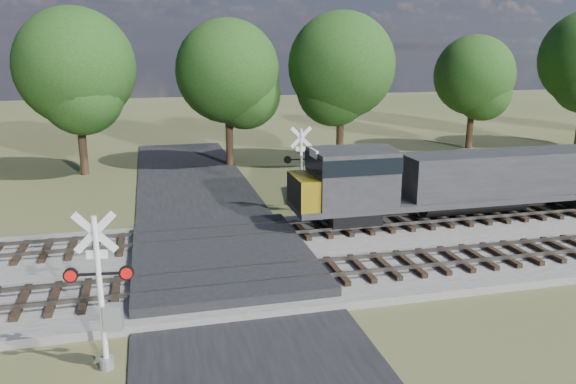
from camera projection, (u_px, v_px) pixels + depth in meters
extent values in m
plane|color=#424C28|center=(224.00, 270.00, 22.20)|extent=(160.00, 160.00, 0.00)
cube|color=gray|center=(446.00, 242.00, 24.96)|extent=(140.00, 10.00, 0.30)
cube|color=black|center=(224.00, 269.00, 22.19)|extent=(7.00, 60.00, 0.08)
cube|color=#262628|center=(222.00, 258.00, 22.59)|extent=(7.00, 9.00, 0.62)
cube|color=black|center=(285.00, 276.00, 20.69)|extent=(44.00, 2.60, 0.18)
cube|color=#5A554D|center=(489.00, 259.00, 21.84)|extent=(140.00, 0.08, 0.15)
cube|color=#5A554D|center=(469.00, 247.00, 23.19)|extent=(140.00, 0.08, 0.15)
cube|color=black|center=(259.00, 233.00, 25.38)|extent=(44.00, 2.60, 0.18)
cube|color=#5A554D|center=(428.00, 222.00, 26.54)|extent=(140.00, 0.08, 0.15)
cube|color=#5A554D|center=(414.00, 213.00, 27.88)|extent=(140.00, 0.08, 0.15)
cylinder|color=silver|center=(101.00, 295.00, 14.89)|extent=(0.15, 0.15, 4.37)
cylinder|color=gray|center=(107.00, 363.00, 15.40)|extent=(0.39, 0.39, 0.33)
cube|color=silver|center=(95.00, 233.00, 14.45)|extent=(1.14, 0.19, 1.14)
cube|color=silver|center=(95.00, 233.00, 14.45)|extent=(1.14, 0.19, 1.14)
cube|color=silver|center=(97.00, 254.00, 14.60)|extent=(0.55, 0.10, 0.24)
cube|color=black|center=(99.00, 274.00, 14.74)|extent=(1.74, 0.28, 0.07)
cylinder|color=red|center=(71.00, 275.00, 14.66)|extent=(0.40, 0.16, 0.39)
cylinder|color=red|center=(126.00, 273.00, 14.82)|extent=(0.40, 0.16, 0.39)
cube|color=gray|center=(113.00, 317.00, 15.09)|extent=(0.53, 0.39, 0.71)
cylinder|color=silver|center=(301.00, 171.00, 29.70)|extent=(0.16, 0.16, 4.44)
cylinder|color=gray|center=(301.00, 208.00, 30.21)|extent=(0.40, 0.40, 0.33)
cube|color=silver|center=(301.00, 137.00, 29.25)|extent=(1.16, 0.11, 1.16)
cube|color=silver|center=(301.00, 137.00, 29.25)|extent=(1.16, 0.11, 1.16)
cube|color=silver|center=(301.00, 149.00, 29.41)|extent=(0.56, 0.07, 0.24)
cube|color=black|center=(301.00, 159.00, 29.54)|extent=(1.78, 0.17, 0.07)
cylinder|color=red|center=(314.00, 159.00, 29.67)|extent=(0.41, 0.13, 0.40)
cylinder|color=red|center=(288.00, 160.00, 29.42)|extent=(0.41, 0.13, 0.40)
cube|color=gray|center=(296.00, 183.00, 29.82)|extent=(0.52, 0.36, 0.72)
cube|color=#44251D|center=(361.00, 177.00, 32.26)|extent=(4.40, 4.40, 2.66)
cube|color=#2E2E30|center=(361.00, 152.00, 31.90)|extent=(4.85, 4.85, 0.19)
cylinder|color=black|center=(82.00, 134.00, 38.15)|extent=(0.56, 0.56, 5.59)
sphere|color=#163611|center=(75.00, 67.00, 37.02)|extent=(7.83, 7.83, 7.83)
cylinder|color=black|center=(229.00, 130.00, 41.08)|extent=(0.56, 0.56, 5.29)
sphere|color=#163611|center=(228.00, 71.00, 40.02)|extent=(7.41, 7.41, 7.41)
cylinder|color=black|center=(340.00, 126.00, 41.96)|extent=(0.56, 0.56, 5.57)
sphere|color=#163611|center=(342.00, 66.00, 40.84)|extent=(7.80, 7.80, 7.80)
cylinder|color=black|center=(470.00, 121.00, 48.30)|extent=(0.56, 0.56, 4.80)
sphere|color=#163611|center=(474.00, 75.00, 47.33)|extent=(6.71, 6.71, 6.71)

